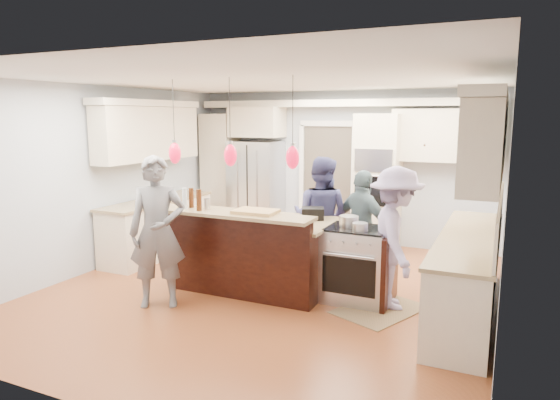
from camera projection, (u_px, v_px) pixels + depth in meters
The scene contains 23 objects.
ground_plane at pixel (269, 290), 6.54m from camera, with size 6.00×6.00×0.00m, color #9C542A.
room_shell at pixel (268, 152), 6.24m from camera, with size 5.54×6.04×2.72m.
refrigerator at pixel (256, 189), 9.39m from camera, with size 0.90×0.70×1.80m, color #B7B7BC.
oven_column at pixel (377, 182), 8.43m from camera, with size 0.72×0.69×2.30m.
back_upper_cabinets at pixel (298, 149), 9.04m from camera, with size 5.30×0.61×2.54m.
right_counter_run at pixel (475, 224), 5.63m from camera, with size 0.64×3.10×2.51m.
left_cabinets at pixel (155, 191), 8.09m from camera, with size 0.64×2.30×2.51m.
kitchen_island at pixel (254, 251), 6.63m from camera, with size 2.10×1.46×1.12m.
island_range at pixel (359, 265), 6.12m from camera, with size 0.82×0.71×0.92m.
pendant_lights at pixel (230, 155), 5.89m from camera, with size 1.75×0.15×1.03m.
person_bar_end at pixel (158, 232), 5.88m from camera, with size 0.66×0.43×1.81m, color slate.
person_far_left at pixel (321, 217), 6.99m from camera, with size 0.83×0.65×1.71m, color navy.
person_far_right at pixel (362, 227), 6.76m from camera, with size 0.91×0.38×1.55m, color #4D646C.
person_range_side at pixel (395, 238), 5.84m from camera, with size 1.09×0.63×1.69m, color #988BBB.
floor_rug at pixel (380, 310), 5.87m from camera, with size 0.72×1.05×0.01m, color olive.
water_bottle at pixel (185, 198), 6.17m from camera, with size 0.06×0.06×0.26m, color silver.
beer_bottle_a at pixel (191, 198), 6.26m from camera, with size 0.06×0.06×0.25m, color #43200C.
beer_bottle_b at pixel (199, 200), 6.04m from camera, with size 0.07×0.07×0.26m, color #43200C.
beer_bottle_c at pixel (185, 199), 6.22m from camera, with size 0.06×0.06×0.24m, color #43200C.
drink_can at pixel (207, 204), 6.15m from camera, with size 0.07×0.07×0.14m, color #B7B7BC.
cutting_board at pixel (256, 212), 5.91m from camera, with size 0.50×0.36×0.04m, color tan.
pot_large at pixel (349, 221), 6.09m from camera, with size 0.23×0.23×0.14m, color #B7B7BC.
pot_small at pixel (360, 227), 5.88m from camera, with size 0.19×0.19×0.09m, color #B7B7BC.
Camera 1 is at (2.75, -5.62, 2.25)m, focal length 32.00 mm.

